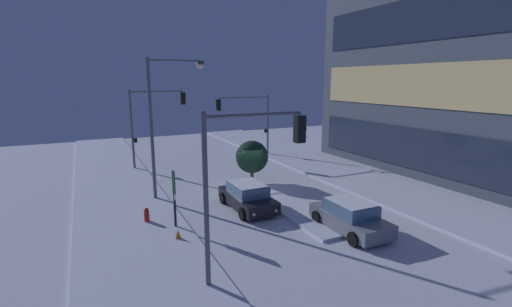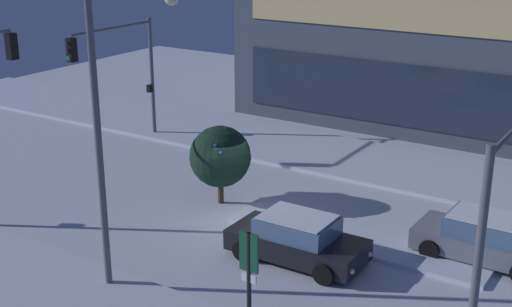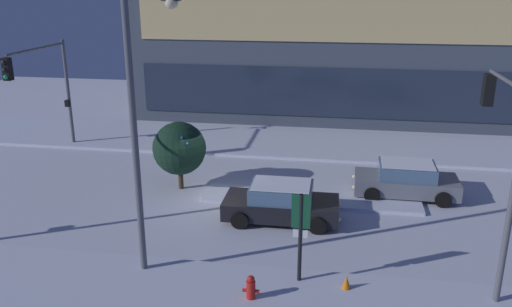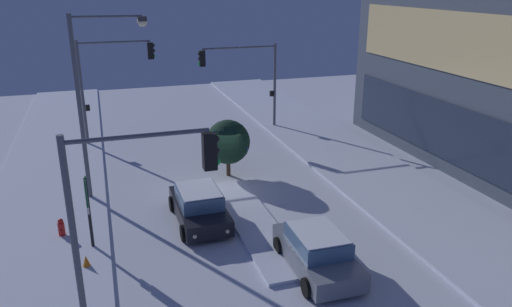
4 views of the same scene
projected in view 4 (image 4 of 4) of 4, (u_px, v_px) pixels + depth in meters
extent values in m
plane|color=silver|center=(221.00, 189.00, 24.42)|extent=(52.00, 52.00, 0.00)
cube|color=silver|center=(46.00, 209.00, 22.07)|extent=(52.00, 5.20, 0.14)
cube|color=silver|center=(365.00, 169.00, 26.72)|extent=(52.00, 5.20, 0.14)
cube|color=silver|center=(254.00, 223.00, 20.80)|extent=(9.00, 1.80, 0.14)
cube|color=#232D42|center=(482.00, 146.00, 23.47)|extent=(22.58, 0.10, 3.02)
cube|color=#E5C67F|center=(498.00, 50.00, 21.97)|extent=(22.58, 0.10, 3.02)
cube|color=black|center=(199.00, 210.00, 20.95)|extent=(4.34, 1.92, 0.66)
cube|color=slate|center=(199.00, 197.00, 20.74)|extent=(2.35, 1.72, 0.60)
cube|color=white|center=(199.00, 189.00, 20.63)|extent=(2.17, 1.60, 0.04)
sphere|color=#F9E5B2|center=(227.00, 232.00, 19.19)|extent=(0.16, 0.16, 0.16)
sphere|color=#F9E5B2|center=(195.00, 237.00, 18.81)|extent=(0.16, 0.16, 0.16)
cylinder|color=black|center=(230.00, 226.00, 20.01)|extent=(0.66, 0.22, 0.66)
cylinder|color=black|center=(184.00, 233.00, 19.46)|extent=(0.66, 0.22, 0.66)
cylinder|color=black|center=(213.00, 198.00, 22.57)|extent=(0.66, 0.22, 0.66)
cylinder|color=black|center=(172.00, 203.00, 22.01)|extent=(0.66, 0.22, 0.66)
cube|color=slate|center=(317.00, 256.00, 17.44)|extent=(4.29, 1.96, 0.66)
cube|color=slate|center=(318.00, 241.00, 17.24)|extent=(2.33, 1.74, 0.60)
cube|color=white|center=(318.00, 232.00, 17.13)|extent=(2.16, 1.62, 0.04)
sphere|color=#F9E5B2|center=(280.00, 231.00, 19.22)|extent=(0.16, 0.16, 0.16)
sphere|color=#F9E5B2|center=(310.00, 227.00, 19.57)|extent=(0.16, 0.16, 0.16)
cylinder|color=black|center=(279.00, 245.00, 18.52)|extent=(0.66, 0.23, 0.66)
cylinder|color=black|center=(325.00, 238.00, 19.03)|extent=(0.66, 0.23, 0.66)
cylinder|color=black|center=(307.00, 287.00, 15.98)|extent=(0.66, 0.23, 0.66)
cylinder|color=black|center=(359.00, 278.00, 16.50)|extent=(0.66, 0.23, 0.66)
cylinder|color=#565960|center=(82.00, 95.00, 29.76)|extent=(0.18, 0.18, 6.47)
cylinder|color=#565960|center=(114.00, 42.00, 29.36)|extent=(0.12, 4.23, 0.12)
cube|color=black|center=(151.00, 51.00, 30.17)|extent=(0.32, 0.36, 1.00)
sphere|color=black|center=(153.00, 45.00, 30.12)|extent=(0.20, 0.20, 0.20)
sphere|color=black|center=(154.00, 51.00, 30.23)|extent=(0.20, 0.20, 0.20)
sphere|color=green|center=(154.00, 56.00, 30.33)|extent=(0.20, 0.20, 0.20)
cube|color=black|center=(88.00, 108.00, 30.10)|extent=(0.20, 0.24, 0.36)
cylinder|color=#565960|center=(75.00, 249.00, 12.83)|extent=(0.18, 0.18, 6.23)
cylinder|color=#565960|center=(138.00, 136.00, 12.40)|extent=(0.12, 3.64, 0.12)
cube|color=black|center=(210.00, 151.00, 13.12)|extent=(0.32, 0.36, 1.00)
sphere|color=black|center=(216.00, 139.00, 13.07)|extent=(0.20, 0.20, 0.20)
sphere|color=black|center=(216.00, 151.00, 13.17)|extent=(0.20, 0.20, 0.20)
sphere|color=green|center=(217.00, 162.00, 13.28)|extent=(0.20, 0.20, 0.20)
cylinder|color=#565960|center=(275.00, 86.00, 33.78)|extent=(0.18, 0.18, 5.80)
cylinder|color=#565960|center=(239.00, 48.00, 32.17)|extent=(0.12, 4.98, 0.12)
cube|color=black|center=(202.00, 59.00, 31.65)|extent=(0.32, 0.36, 1.00)
sphere|color=black|center=(199.00, 54.00, 31.49)|extent=(0.20, 0.20, 0.20)
sphere|color=black|center=(199.00, 59.00, 31.60)|extent=(0.20, 0.20, 0.20)
sphere|color=green|center=(200.00, 64.00, 31.70)|extent=(0.20, 0.20, 0.20)
cube|color=black|center=(272.00, 94.00, 33.89)|extent=(0.20, 0.24, 0.36)
cylinder|color=#565960|center=(80.00, 112.00, 21.86)|extent=(0.20, 0.20, 8.45)
cylinder|color=#565960|center=(106.00, 16.00, 20.78)|extent=(0.44, 2.96, 0.10)
cube|color=#333338|center=(142.00, 18.00, 21.09)|extent=(0.56, 0.36, 0.20)
sphere|color=#F9E5B2|center=(142.00, 22.00, 21.13)|extent=(0.44, 0.44, 0.44)
cylinder|color=red|center=(62.00, 231.00, 19.61)|extent=(0.26, 0.26, 0.68)
sphere|color=red|center=(60.00, 221.00, 19.47)|extent=(0.22, 0.22, 0.22)
cylinder|color=red|center=(62.00, 228.00, 19.76)|extent=(0.12, 0.10, 0.10)
cylinder|color=red|center=(61.00, 232.00, 19.44)|extent=(0.12, 0.10, 0.10)
cylinder|color=black|center=(89.00, 215.00, 18.43)|extent=(0.12, 0.12, 2.92)
cube|color=#144C2D|center=(86.00, 192.00, 18.12)|extent=(0.55, 0.09, 1.06)
cube|color=white|center=(89.00, 209.00, 18.36)|extent=(0.44, 0.07, 0.24)
cylinder|color=#473323|center=(228.00, 168.00, 25.95)|extent=(0.22, 0.22, 0.87)
sphere|color=black|center=(228.00, 142.00, 25.48)|extent=(2.31, 2.31, 2.31)
sphere|color=blue|center=(232.00, 155.00, 26.41)|extent=(0.10, 0.10, 0.10)
sphere|color=blue|center=(238.00, 125.00, 26.03)|extent=(0.10, 0.10, 0.10)
sphere|color=blue|center=(214.00, 132.00, 24.65)|extent=(0.10, 0.10, 0.10)
sphere|color=blue|center=(248.00, 149.00, 25.07)|extent=(0.10, 0.10, 0.10)
sphere|color=blue|center=(214.00, 138.00, 24.50)|extent=(0.10, 0.10, 0.10)
cone|color=orange|center=(86.00, 262.00, 17.50)|extent=(0.36, 0.36, 0.55)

